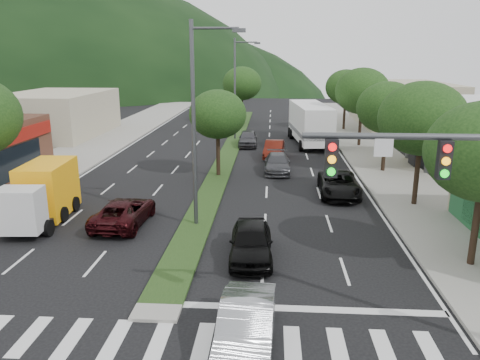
# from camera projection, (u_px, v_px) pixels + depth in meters

# --- Properties ---
(ground) EXTENTS (160.00, 160.00, 0.00)m
(ground) POSITION_uv_depth(u_px,v_px,m) (160.00, 307.00, 16.16)
(ground) COLOR black
(ground) RESTS_ON ground
(sidewalk_right) EXTENTS (5.00, 90.00, 0.15)m
(sidewalk_right) POSITION_uv_depth(u_px,v_px,m) (375.00, 157.00, 39.39)
(sidewalk_right) COLOR gray
(sidewalk_right) RESTS_ON ground
(sidewalk_left) EXTENTS (6.00, 90.00, 0.15)m
(sidewalk_left) POSITION_uv_depth(u_px,v_px,m) (81.00, 153.00, 41.09)
(sidewalk_left) COLOR gray
(sidewalk_left) RESTS_ON ground
(median) EXTENTS (1.60, 56.00, 0.12)m
(median) POSITION_uv_depth(u_px,v_px,m) (231.00, 148.00, 43.12)
(median) COLOR #193212
(median) RESTS_ON ground
(crosswalk) EXTENTS (19.00, 2.20, 0.01)m
(crosswalk) POSITION_uv_depth(u_px,v_px,m) (144.00, 341.00, 14.23)
(crosswalk) COLOR silver
(crosswalk) RESTS_ON ground
(traffic_signal) EXTENTS (6.12, 0.40, 7.00)m
(traffic_signal) POSITION_uv_depth(u_px,v_px,m) (462.00, 197.00, 12.87)
(traffic_signal) COLOR #47494C
(traffic_signal) RESTS_ON ground
(gas_canopy) EXTENTS (12.20, 8.20, 5.25)m
(gas_canopy) POSITION_uv_depth(u_px,v_px,m) (477.00, 107.00, 34.88)
(gas_canopy) COLOR silver
(gas_canopy) RESTS_ON ground
(bldg_left_far) EXTENTS (9.00, 14.00, 4.60)m
(bldg_left_far) POSITION_uv_depth(u_px,v_px,m) (57.00, 114.00, 49.58)
(bldg_left_far) COLOR #BEB497
(bldg_left_far) RESTS_ON ground
(bldg_right_far) EXTENTS (10.00, 16.00, 5.20)m
(bldg_right_far) POSITION_uv_depth(u_px,v_px,m) (402.00, 104.00, 56.58)
(bldg_right_far) COLOR #BEB497
(bldg_right_far) RESTS_ON ground
(tree_r_b) EXTENTS (4.80, 4.80, 6.94)m
(tree_r_b) POSITION_uv_depth(u_px,v_px,m) (422.00, 119.00, 25.61)
(tree_r_b) COLOR black
(tree_r_b) RESTS_ON sidewalk_right
(tree_r_c) EXTENTS (4.40, 4.40, 6.48)m
(tree_r_c) POSITION_uv_depth(u_px,v_px,m) (388.00, 108.00, 33.40)
(tree_r_c) COLOR black
(tree_r_c) RESTS_ON sidewalk_right
(tree_r_d) EXTENTS (5.00, 5.00, 7.17)m
(tree_r_d) POSITION_uv_depth(u_px,v_px,m) (362.00, 91.00, 42.92)
(tree_r_d) COLOR black
(tree_r_d) RESTS_ON sidewalk_right
(tree_r_e) EXTENTS (4.60, 4.60, 6.71)m
(tree_r_e) POSITION_uv_depth(u_px,v_px,m) (346.00, 87.00, 52.63)
(tree_r_e) COLOR black
(tree_r_e) RESTS_ON sidewalk_right
(tree_med_near) EXTENTS (4.00, 4.00, 6.02)m
(tree_med_near) POSITION_uv_depth(u_px,v_px,m) (218.00, 114.00, 32.35)
(tree_med_near) COLOR black
(tree_med_near) RESTS_ON median
(tree_med_far) EXTENTS (4.80, 4.80, 6.94)m
(tree_med_far) POSITION_uv_depth(u_px,v_px,m) (242.00, 83.00, 57.25)
(tree_med_far) COLOR black
(tree_med_far) RESTS_ON median
(streetlight_near) EXTENTS (2.60, 0.25, 10.00)m
(streetlight_near) POSITION_uv_depth(u_px,v_px,m) (198.00, 116.00, 22.40)
(streetlight_near) COLOR #47494C
(streetlight_near) RESTS_ON ground
(streetlight_mid) EXTENTS (2.60, 0.25, 10.00)m
(streetlight_mid) POSITION_uv_depth(u_px,v_px,m) (237.00, 84.00, 46.49)
(streetlight_mid) COLOR #47494C
(streetlight_mid) RESTS_ON ground
(sedan_silver) EXTENTS (1.74, 4.58, 1.49)m
(sedan_silver) POSITION_uv_depth(u_px,v_px,m) (246.00, 327.00, 13.62)
(sedan_silver) COLOR #939599
(sedan_silver) RESTS_ON ground
(suv_maroon) EXTENTS (2.45, 5.00, 1.37)m
(suv_maroon) POSITION_uv_depth(u_px,v_px,m) (124.00, 212.00, 23.82)
(suv_maroon) COLOR black
(suv_maroon) RESTS_ON ground
(car_queue_a) EXTENTS (1.94, 4.50, 1.51)m
(car_queue_a) POSITION_uv_depth(u_px,v_px,m) (251.00, 242.00, 19.83)
(car_queue_a) COLOR black
(car_queue_a) RESTS_ON ground
(car_queue_b) EXTENTS (1.87, 4.57, 1.33)m
(car_queue_b) POSITION_uv_depth(u_px,v_px,m) (277.00, 163.00, 34.61)
(car_queue_b) COLOR #424246
(car_queue_b) RESTS_ON ground
(car_queue_c) EXTENTS (1.86, 4.41, 1.42)m
(car_queue_c) POSITION_uv_depth(u_px,v_px,m) (274.00, 149.00, 39.43)
(car_queue_c) COLOR #52160D
(car_queue_c) RESTS_ON ground
(car_queue_d) EXTENTS (2.50, 5.17, 1.42)m
(car_queue_d) POSITION_uv_depth(u_px,v_px,m) (339.00, 184.00, 28.79)
(car_queue_d) COLOR black
(car_queue_d) RESTS_ON ground
(car_queue_e) EXTENTS (1.81, 4.37, 1.48)m
(car_queue_e) POSITION_uv_depth(u_px,v_px,m) (248.00, 138.00, 44.40)
(car_queue_e) COLOR #434347
(car_queue_e) RESTS_ON ground
(box_truck) EXTENTS (2.66, 6.07, 2.93)m
(box_truck) POSITION_uv_depth(u_px,v_px,m) (43.00, 195.00, 24.27)
(box_truck) COLOR silver
(box_truck) RESTS_ON ground
(motorhome) EXTENTS (4.01, 10.22, 3.83)m
(motorhome) POSITION_uv_depth(u_px,v_px,m) (310.00, 123.00, 45.20)
(motorhome) COLOR white
(motorhome) RESTS_ON ground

